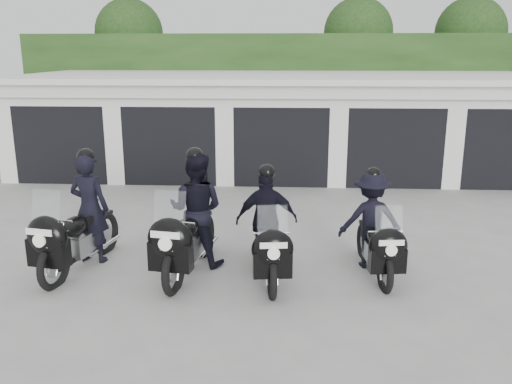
# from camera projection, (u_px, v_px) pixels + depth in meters

# --- Properties ---
(ground) EXTENTS (80.00, 80.00, 0.00)m
(ground) POSITION_uv_depth(u_px,v_px,m) (276.00, 259.00, 9.85)
(ground) COLOR #A1A19C
(ground) RESTS_ON ground
(garage_block) EXTENTS (16.40, 6.80, 2.96)m
(garage_block) POSITION_uv_depth(u_px,v_px,m) (282.00, 124.00, 17.27)
(garage_block) COLOR silver
(garage_block) RESTS_ON ground
(background_vegetation) EXTENTS (20.00, 3.90, 5.80)m
(background_vegetation) POSITION_uv_depth(u_px,v_px,m) (293.00, 74.00, 21.60)
(background_vegetation) COLOR #1A3513
(background_vegetation) RESTS_ON ground
(police_bike_a) EXTENTS (1.03, 2.41, 2.12)m
(police_bike_a) POSITION_uv_depth(u_px,v_px,m) (80.00, 222.00, 9.28)
(police_bike_a) COLOR black
(police_bike_a) RESTS_ON ground
(police_bike_b) EXTENTS (1.13, 2.48, 2.17)m
(police_bike_b) POSITION_uv_depth(u_px,v_px,m) (192.00, 218.00, 9.23)
(police_bike_b) COLOR black
(police_bike_b) RESTS_ON ground
(police_bike_c) EXTENTS (1.11, 2.21, 1.92)m
(police_bike_c) POSITION_uv_depth(u_px,v_px,m) (268.00, 228.00, 9.02)
(police_bike_c) COLOR black
(police_bike_c) RESTS_ON ground
(police_bike_d) EXTENTS (1.16, 2.11, 1.84)m
(police_bike_d) POSITION_uv_depth(u_px,v_px,m) (373.00, 226.00, 9.21)
(police_bike_d) COLOR black
(police_bike_d) RESTS_ON ground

